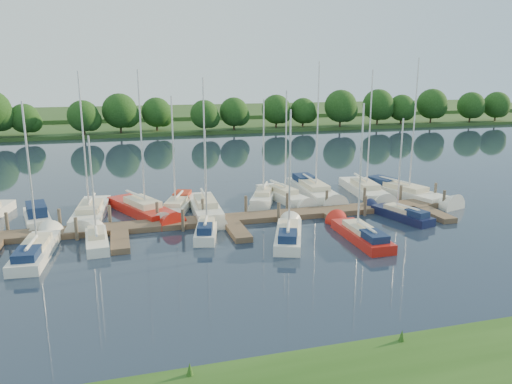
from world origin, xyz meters
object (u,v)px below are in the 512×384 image
object	(u,v)px
dock	(230,222)
sailboat_s_2	(207,230)
sailboat_n_5	(206,210)
motorboat	(38,218)

from	to	relation	value
dock	sailboat_s_2	size ratio (longest dim) A/B	5.18
sailboat_n_5	sailboat_s_2	world-z (taller)	sailboat_n_5
sailboat_n_5	dock	bearing A→B (deg)	112.09
sailboat_n_5	sailboat_s_2	distance (m)	5.44
motorboat	sailboat_s_2	xyz separation A→B (m)	(11.78, -6.18, -0.04)
dock	sailboat_n_5	bearing A→B (deg)	109.76
dock	sailboat_s_2	xyz separation A→B (m)	(-2.13, -1.90, 0.13)
motorboat	dock	bearing A→B (deg)	151.17
motorboat	sailboat_n_5	distance (m)	12.69
sailboat_n_5	motorboat	bearing A→B (deg)	-1.34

